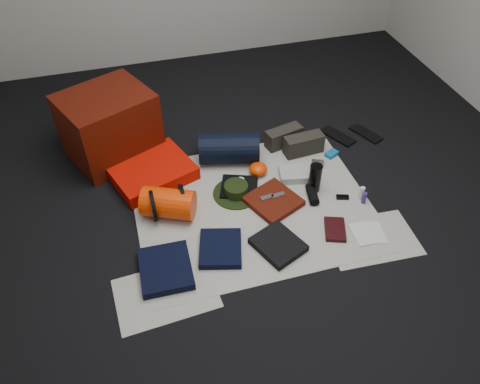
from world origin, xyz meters
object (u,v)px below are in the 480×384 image
object	(u,v)px
sleeping_pad	(152,171)
water_bottle	(315,178)
paperback_book	(335,229)
stuff_sack	(168,203)
red_cabinet	(109,126)
compact_camera	(318,164)
navy_duffel	(229,148)

from	to	relation	value
sleeping_pad	water_bottle	xyz separation A→B (m)	(1.09, -0.46, 0.06)
paperback_book	sleeping_pad	bearing A→B (deg)	161.34
stuff_sack	paperback_book	bearing A→B (deg)	-23.88
red_cabinet	paperback_book	world-z (taller)	red_cabinet
compact_camera	paperback_book	distance (m)	0.66
sleeping_pad	red_cabinet	bearing A→B (deg)	122.83
sleeping_pad	water_bottle	world-z (taller)	water_bottle
sleeping_pad	navy_duffel	xyz separation A→B (m)	(0.60, 0.02, 0.07)
red_cabinet	sleeping_pad	distance (m)	0.48
water_bottle	compact_camera	world-z (taller)	water_bottle
sleeping_pad	paperback_book	size ratio (longest dim) A/B	2.76
sleeping_pad	paperback_book	bearing A→B (deg)	-38.81
red_cabinet	stuff_sack	size ratio (longest dim) A/B	1.79
stuff_sack	compact_camera	xyz separation A→B (m)	(1.17, 0.20, -0.08)
water_bottle	paperback_book	distance (m)	0.42
navy_duffel	water_bottle	bearing A→B (deg)	-30.11
stuff_sack	paperback_book	world-z (taller)	stuff_sack
compact_camera	water_bottle	bearing A→B (deg)	-97.33
red_cabinet	navy_duffel	distance (m)	0.91
sleeping_pad	water_bottle	distance (m)	1.19
sleeping_pad	stuff_sack	xyz separation A→B (m)	(0.06, -0.42, 0.05)
navy_duffel	paperback_book	size ratio (longest dim) A/B	2.22
red_cabinet	water_bottle	distance (m)	1.57
red_cabinet	compact_camera	size ratio (longest dim) A/B	6.64
sleeping_pad	compact_camera	world-z (taller)	sleeping_pad
sleeping_pad	stuff_sack	distance (m)	0.42
navy_duffel	water_bottle	xyz separation A→B (m)	(0.50, -0.48, -0.01)
paperback_book	compact_camera	bearing A→B (deg)	97.12
red_cabinet	water_bottle	world-z (taller)	red_cabinet
red_cabinet	sleeping_pad	bearing A→B (deg)	-81.36
navy_duffel	water_bottle	size ratio (longest dim) A/B	2.01
stuff_sack	paperback_book	distance (m)	1.12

